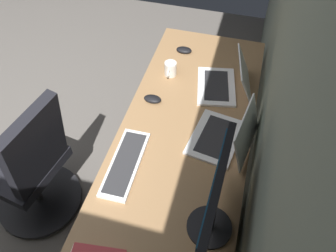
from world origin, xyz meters
name	(u,v)px	position (x,y,z in m)	size (l,w,h in m)	color
wall_back	(295,54)	(0.00, 1.98, 1.30)	(4.60, 0.10, 2.60)	slate
desk	(177,163)	(0.21, 1.56, 0.67)	(2.17, 0.71, 0.73)	#936D47
drawer_pedestal	(170,232)	(0.46, 1.58, 0.35)	(0.40, 0.51, 0.69)	#936D47
monitor_primary	(214,202)	(0.55, 1.78, 0.96)	(0.56, 0.20, 0.40)	black
laptop_leftmost	(227,135)	(0.06, 1.78, 0.78)	(0.38, 0.35, 0.24)	white
laptop_left	(227,82)	(-0.36, 1.72, 0.78)	(0.38, 0.37, 0.21)	white
keyboard_main	(125,163)	(0.33, 1.32, 0.74)	(0.42, 0.15, 0.02)	silver
mouse_main	(184,50)	(-0.63, 1.39, 0.75)	(0.06, 0.10, 0.03)	black
mouse_spare	(153,99)	(-0.13, 1.32, 0.75)	(0.06, 0.10, 0.03)	black
coffee_mug	(170,69)	(-0.38, 1.36, 0.78)	(0.12, 0.08, 0.09)	silver
office_chair	(31,170)	(0.35, 0.70, 0.46)	(0.56, 0.58, 0.97)	black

